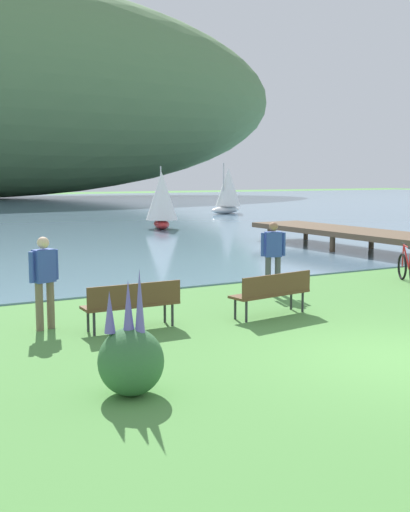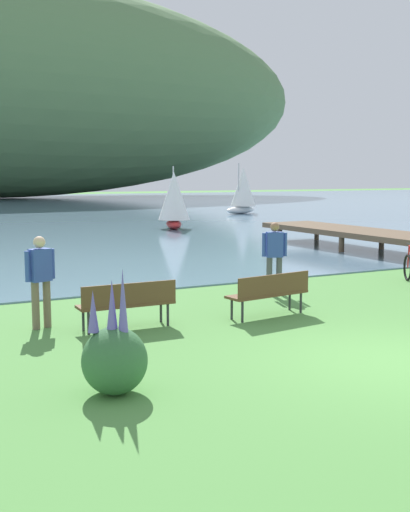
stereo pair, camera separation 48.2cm
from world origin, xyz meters
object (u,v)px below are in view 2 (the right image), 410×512
Objects in this scene: sailboat_mid_bay at (174,200)px; sailboat_far_off at (243,190)px; person_at_shoreline at (274,253)px; person_on_the_grass at (40,276)px; park_bench_further_along at (270,291)px; park_bench_near_camera at (127,301)px.

sailboat_mid_bay is 14.35m from sailboat_far_off.
person_at_shoreline is 0.47× the size of sailboat_far_off.
park_bench_further_along is at bearing -14.91° from person_on_the_grass.
sailboat_far_off is (19.95, 29.49, 1.24)m from park_bench_near_camera.
sailboat_mid_bay is at bearing -135.13° from sailboat_far_off.
person_on_the_grass is (-5.76, -0.95, 0.00)m from person_at_shoreline.
person_on_the_grass is 0.47× the size of sailboat_far_off.
sailboat_far_off is at bearing 60.67° from person_at_shoreline.
person_at_shoreline is 0.52× the size of sailboat_mid_bay.
person_on_the_grass is 0.52× the size of sailboat_mid_bay.
person_at_shoreline is 31.82m from sailboat_far_off.
sailboat_mid_bay is at bearing 72.91° from person_at_shoreline.
sailboat_far_off is at bearing 53.35° from person_on_the_grass.
person_on_the_grass is 21.67m from sailboat_mid_bay.
sailboat_far_off is at bearing 60.22° from park_bench_further_along.
sailboat_far_off reaches higher than person_on_the_grass.
sailboat_mid_bay is (6.90, 19.70, 1.05)m from park_bench_further_along.
park_bench_near_camera and park_bench_further_along have the same top height.
person_on_the_grass is at bearing -170.63° from person_at_shoreline.
park_bench_near_camera is 2.90m from park_bench_further_along.
sailboat_mid_bay is at bearing 58.96° from person_on_the_grass.
park_bench_near_camera is 4.73m from person_at_shoreline.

